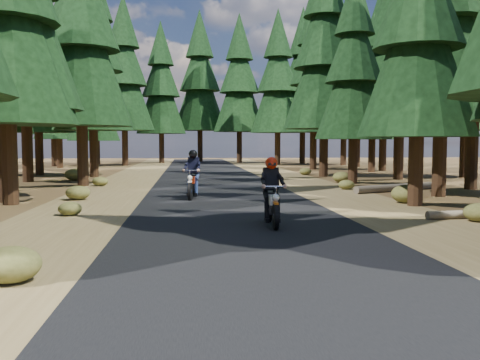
# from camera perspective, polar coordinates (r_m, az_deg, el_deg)

# --- Properties ---
(ground) EXTENTS (120.00, 120.00, 0.00)m
(ground) POSITION_cam_1_polar(r_m,az_deg,el_deg) (12.52, 0.67, -5.51)
(ground) COLOR #442D18
(ground) RESTS_ON ground
(road) EXTENTS (6.00, 100.00, 0.01)m
(road) POSITION_cam_1_polar(r_m,az_deg,el_deg) (17.45, -1.12, -2.79)
(road) COLOR black
(road) RESTS_ON ground
(shoulder_l) EXTENTS (3.20, 100.00, 0.01)m
(shoulder_l) POSITION_cam_1_polar(r_m,az_deg,el_deg) (17.70, -16.16, -2.86)
(shoulder_l) COLOR brown
(shoulder_l) RESTS_ON ground
(shoulder_r) EXTENTS (3.20, 100.00, 0.01)m
(shoulder_r) POSITION_cam_1_polar(r_m,az_deg,el_deg) (18.38, 13.34, -2.56)
(shoulder_r) COLOR brown
(shoulder_r) RESTS_ON ground
(pine_forest) EXTENTS (34.59, 55.08, 16.32)m
(pine_forest) POSITION_cam_1_polar(r_m,az_deg,el_deg) (33.85, -3.36, 13.90)
(pine_forest) COLOR black
(pine_forest) RESTS_ON ground
(log_near) EXTENTS (4.77, 2.62, 0.32)m
(log_near) POSITION_cam_1_polar(r_m,az_deg,el_deg) (23.86, 16.73, -0.76)
(log_near) COLOR #4C4233
(log_near) RESTS_ON ground
(understory_shrubs) EXTENTS (15.11, 32.24, 0.67)m
(understory_shrubs) POSITION_cam_1_polar(r_m,az_deg,el_deg) (19.79, 0.54, -1.20)
(understory_shrubs) COLOR #474C1E
(understory_shrubs) RESTS_ON ground
(rider_lead) EXTENTS (0.62, 1.93, 1.70)m
(rider_lead) POSITION_cam_1_polar(r_m,az_deg,el_deg) (13.23, 3.45, -2.49)
(rider_lead) COLOR beige
(rider_lead) RESTS_ON road
(rider_follow) EXTENTS (0.90, 2.08, 1.80)m
(rider_follow) POSITION_cam_1_polar(r_m,az_deg,el_deg) (19.76, -5.09, -0.26)
(rider_follow) COLOR maroon
(rider_follow) RESTS_ON road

